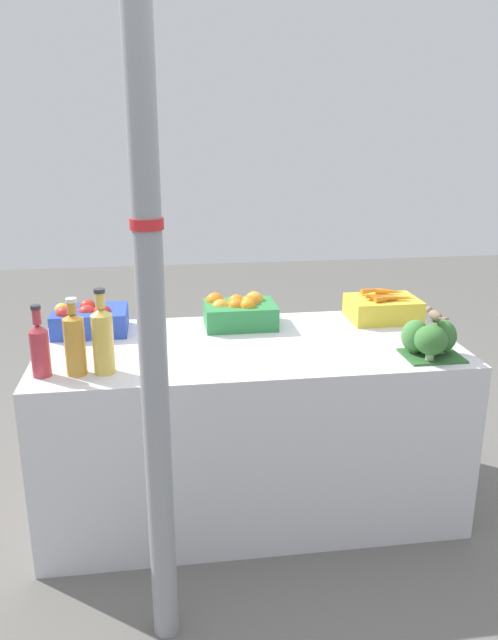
{
  "coord_description": "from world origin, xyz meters",
  "views": [
    {
      "loc": [
        -0.34,
        -2.4,
        1.6
      ],
      "look_at": [
        0.0,
        0.0,
        0.84
      ],
      "focal_mm": 35.0,
      "sensor_mm": 36.0,
      "label": 1
    }
  ],
  "objects_px": {
    "apple_crate": "(89,319)",
    "orange_crate": "(240,311)",
    "support_pole": "(148,248)",
    "carrot_crate": "(383,308)",
    "juice_bottle_golden": "(103,338)",
    "sparrow_bird": "(435,315)",
    "juice_bottle_ruby": "(40,348)",
    "broccoli_pile": "(430,339)",
    "juice_bottle_amber": "(75,342)"
  },
  "relations": [
    {
      "from": "sparrow_bird",
      "to": "orange_crate",
      "type": "bearing_deg",
      "value": 43.72
    },
    {
      "from": "broccoli_pile",
      "to": "juice_bottle_ruby",
      "type": "distance_m",
      "value": 1.45
    },
    {
      "from": "broccoli_pile",
      "to": "juice_bottle_golden",
      "type": "bearing_deg",
      "value": 179.53
    },
    {
      "from": "broccoli_pile",
      "to": "support_pole",
      "type": "bearing_deg",
      "value": -156.45
    },
    {
      "from": "broccoli_pile",
      "to": "juice_bottle_ruby",
      "type": "xyz_separation_m",
      "value": [
        -1.45,
        0.01,
        0.03
      ]
    },
    {
      "from": "orange_crate",
      "to": "juice_bottle_golden",
      "type": "bearing_deg",
      "value": -138.64
    },
    {
      "from": "juice_bottle_ruby",
      "to": "juice_bottle_golden",
      "type": "xyz_separation_m",
      "value": [
        0.22,
        0.0,
        0.02
      ]
    },
    {
      "from": "apple_crate",
      "to": "orange_crate",
      "type": "height_order",
      "value": "orange_crate"
    },
    {
      "from": "orange_crate",
      "to": "juice_bottle_ruby",
      "type": "height_order",
      "value": "juice_bottle_ruby"
    },
    {
      "from": "juice_bottle_ruby",
      "to": "carrot_crate",
      "type": "bearing_deg",
      "value": 18.47
    },
    {
      "from": "support_pole",
      "to": "juice_bottle_amber",
      "type": "distance_m",
      "value": 0.69
    },
    {
      "from": "orange_crate",
      "to": "support_pole",
      "type": "bearing_deg",
      "value": -111.18
    },
    {
      "from": "juice_bottle_ruby",
      "to": "sparrow_bird",
      "type": "height_order",
      "value": "juice_bottle_ruby"
    },
    {
      "from": "carrot_crate",
      "to": "broccoli_pile",
      "type": "distance_m",
      "value": 0.49
    },
    {
      "from": "apple_crate",
      "to": "sparrow_bird",
      "type": "relative_size",
      "value": 2.32
    },
    {
      "from": "orange_crate",
      "to": "carrot_crate",
      "type": "xyz_separation_m",
      "value": [
        0.67,
        -0.01,
        -0.01
      ]
    },
    {
      "from": "carrot_crate",
      "to": "juice_bottle_amber",
      "type": "xyz_separation_m",
      "value": [
        -1.32,
        -0.48,
        0.06
      ]
    },
    {
      "from": "apple_crate",
      "to": "juice_bottle_ruby",
      "type": "bearing_deg",
      "value": -103.86
    },
    {
      "from": "apple_crate",
      "to": "orange_crate",
      "type": "bearing_deg",
      "value": 0.6
    },
    {
      "from": "support_pole",
      "to": "juice_bottle_golden",
      "type": "height_order",
      "value": "support_pole"
    },
    {
      "from": "orange_crate",
      "to": "juice_bottle_golden",
      "type": "height_order",
      "value": "juice_bottle_golden"
    },
    {
      "from": "support_pole",
      "to": "carrot_crate",
      "type": "xyz_separation_m",
      "value": [
        1.04,
        0.95,
        -0.48
      ]
    },
    {
      "from": "juice_bottle_ruby",
      "to": "juice_bottle_golden",
      "type": "height_order",
      "value": "juice_bottle_golden"
    },
    {
      "from": "orange_crate",
      "to": "juice_bottle_golden",
      "type": "relative_size",
      "value": 1.0
    },
    {
      "from": "apple_crate",
      "to": "carrot_crate",
      "type": "relative_size",
      "value": 1.0
    },
    {
      "from": "juice_bottle_golden",
      "to": "orange_crate",
      "type": "bearing_deg",
      "value": 41.36
    },
    {
      "from": "broccoli_pile",
      "to": "juice_bottle_ruby",
      "type": "relative_size",
      "value": 0.84
    },
    {
      "from": "juice_bottle_amber",
      "to": "juice_bottle_golden",
      "type": "relative_size",
      "value": 0.9
    },
    {
      "from": "sparrow_bird",
      "to": "juice_bottle_ruby",
      "type": "bearing_deg",
      "value": 79.37
    },
    {
      "from": "orange_crate",
      "to": "sparrow_bird",
      "type": "relative_size",
      "value": 2.32
    },
    {
      "from": "support_pole",
      "to": "sparrow_bird",
      "type": "xyz_separation_m",
      "value": [
        1.06,
        0.45,
        -0.37
      ]
    },
    {
      "from": "juice_bottle_ruby",
      "to": "sparrow_bird",
      "type": "relative_size",
      "value": 1.95
    },
    {
      "from": "carrot_crate",
      "to": "juice_bottle_golden",
      "type": "bearing_deg",
      "value": -158.49
    },
    {
      "from": "juice_bottle_golden",
      "to": "carrot_crate",
      "type": "bearing_deg",
      "value": 21.51
    },
    {
      "from": "support_pole",
      "to": "apple_crate",
      "type": "relative_size",
      "value": 8.18
    },
    {
      "from": "broccoli_pile",
      "to": "carrot_crate",
      "type": "bearing_deg",
      "value": 91.09
    },
    {
      "from": "juice_bottle_amber",
      "to": "sparrow_bird",
      "type": "distance_m",
      "value": 1.34
    },
    {
      "from": "orange_crate",
      "to": "juice_bottle_golden",
      "type": "xyz_separation_m",
      "value": [
        -0.56,
        -0.49,
        0.07
      ]
    },
    {
      "from": "support_pole",
      "to": "broccoli_pile",
      "type": "height_order",
      "value": "support_pole"
    },
    {
      "from": "juice_bottle_ruby",
      "to": "juice_bottle_amber",
      "type": "height_order",
      "value": "juice_bottle_amber"
    },
    {
      "from": "support_pole",
      "to": "juice_bottle_ruby",
      "type": "relative_size",
      "value": 9.73
    },
    {
      "from": "broccoli_pile",
      "to": "orange_crate",
      "type": "bearing_deg",
      "value": 143.61
    },
    {
      "from": "support_pole",
      "to": "orange_crate",
      "type": "height_order",
      "value": "support_pole"
    },
    {
      "from": "juice_bottle_ruby",
      "to": "support_pole",
      "type": "bearing_deg",
      "value": -49.0
    },
    {
      "from": "juice_bottle_ruby",
      "to": "sparrow_bird",
      "type": "xyz_separation_m",
      "value": [
        1.46,
        -0.01,
        0.06
      ]
    },
    {
      "from": "orange_crate",
      "to": "juice_bottle_amber",
      "type": "distance_m",
      "value": 0.82
    },
    {
      "from": "broccoli_pile",
      "to": "sparrow_bird",
      "type": "height_order",
      "value": "sparrow_bird"
    },
    {
      "from": "support_pole",
      "to": "juice_bottle_amber",
      "type": "relative_size",
      "value": 9.03
    },
    {
      "from": "apple_crate",
      "to": "carrot_crate",
      "type": "xyz_separation_m",
      "value": [
        1.32,
        0.0,
        -0.0
      ]
    },
    {
      "from": "apple_crate",
      "to": "juice_bottle_ruby",
      "type": "xyz_separation_m",
      "value": [
        -0.12,
        -0.48,
        0.04
      ]
    }
  ]
}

